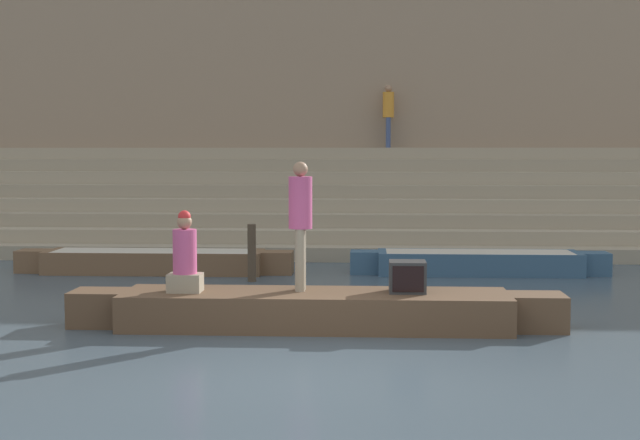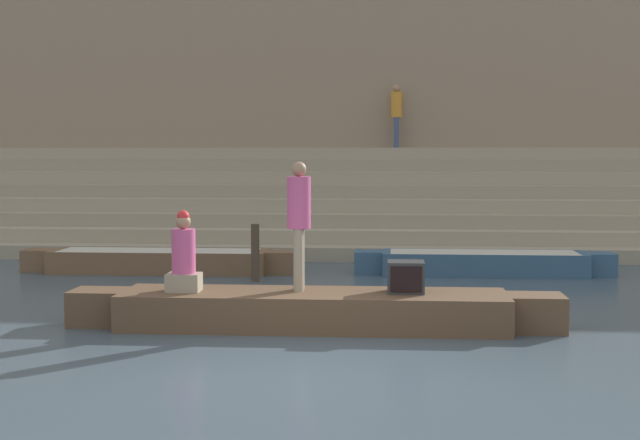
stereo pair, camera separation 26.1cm
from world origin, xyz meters
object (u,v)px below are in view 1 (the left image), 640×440
moored_boat_shore (478,262)px  person_on_steps (388,111)px  rowboat_main (315,309)px  person_rowing (185,259)px  moored_boat_distant (155,261)px  person_standing (300,216)px  tv_set (407,277)px  mooring_post (252,253)px

moored_boat_shore → person_on_steps: person_on_steps is taller
rowboat_main → person_rowing: size_ratio=6.03×
rowboat_main → person_on_steps: bearing=82.3°
moored_boat_shore → moored_boat_distant: 6.44m
person_standing → rowboat_main: bearing=-45.7°
person_standing → tv_set: size_ratio=3.57×
person_on_steps → tv_set: bearing=129.1°
person_on_steps → moored_boat_distant: bearing=94.5°
moored_boat_distant → moored_boat_shore: bearing=0.4°
tv_set → person_on_steps: size_ratio=0.29×
person_rowing → moored_boat_distant: person_rowing is taller
tv_set → moored_boat_distant: tv_set is taller
person_rowing → moored_boat_distant: size_ratio=0.20×
moored_boat_shore → moored_boat_distant: bearing=-176.6°
person_rowing → moored_boat_distant: 5.79m
rowboat_main → moored_boat_shore: bearing=60.6°
mooring_post → person_on_steps: 9.01m
person_standing → moored_boat_distant: bearing=111.5°
person_rowing → person_on_steps: (3.02, 12.44, 2.57)m
mooring_post → moored_boat_distant: bearing=152.4°
rowboat_main → person_on_steps: (1.24, 12.37, 3.26)m
rowboat_main → person_standing: size_ratio=3.79×
moored_boat_shore → person_on_steps: (-1.66, 6.80, 3.28)m
moored_boat_distant → person_standing: bearing=-58.8°
moored_boat_distant → person_on_steps: size_ratio=3.25×
person_standing → mooring_post: 4.45m
person_rowing → moored_boat_shore: size_ratio=0.22×
person_standing → person_rowing: person_standing is taller
moored_boat_shore → mooring_post: (-4.34, -1.27, 0.30)m
moored_boat_distant → person_on_steps: person_on_steps is taller
person_standing → tv_set: person_standing is taller
rowboat_main → person_rowing: 1.91m
person_rowing → mooring_post: 4.40m
rowboat_main → tv_set: (1.26, 0.06, 0.45)m
rowboat_main → tv_set: tv_set is taller
tv_set → moored_boat_shore: (1.64, 5.52, -0.47)m
person_on_steps → moored_boat_shore: bearing=142.7°
mooring_post → person_on_steps: person_on_steps is taller
mooring_post → tv_set: bearing=-57.5°
rowboat_main → moored_boat_distant: rowboat_main is taller
rowboat_main → moored_boat_shore: 6.28m
rowboat_main → moored_boat_distant: size_ratio=1.22×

